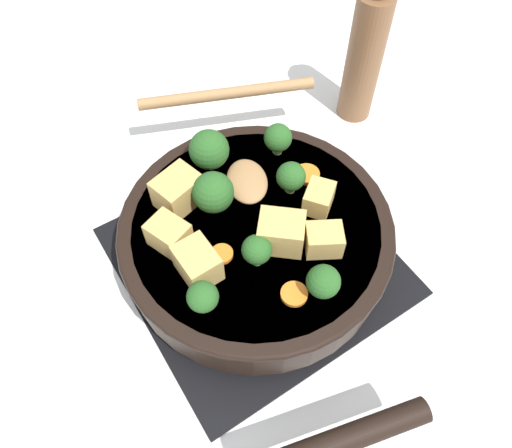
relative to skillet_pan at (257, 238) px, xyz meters
name	(u,v)px	position (x,y,z in m)	size (l,w,h in m)	color
ground_plane	(256,261)	(0.00, 0.00, -0.06)	(2.40, 2.40, 0.00)	white
front_burner_grate	(256,256)	(0.00, 0.00, -0.05)	(0.31, 0.31, 0.03)	black
skillet_pan	(257,238)	(0.00, 0.00, 0.00)	(0.31, 0.42, 0.06)	black
wooden_spoon	(235,128)	(-0.06, -0.14, 0.03)	(0.23, 0.23, 0.02)	#A87A4C
tofu_cube_center_large	(169,235)	(0.09, -0.03, 0.04)	(0.04, 0.03, 0.03)	tan
tofu_cube_near_handle	(324,240)	(-0.04, 0.06, 0.04)	(0.04, 0.03, 0.03)	tan
tofu_cube_east_chunk	(281,233)	(-0.01, 0.03, 0.04)	(0.05, 0.04, 0.04)	tan
tofu_cube_west_chunk	(178,191)	(0.06, -0.08, 0.05)	(0.05, 0.04, 0.04)	tan
tofu_cube_back_piece	(197,263)	(0.08, 0.02, 0.04)	(0.05, 0.04, 0.04)	tan
tofu_cube_front_piece	(319,198)	(-0.07, 0.02, 0.04)	(0.04, 0.03, 0.03)	tan
broccoli_floret_near_spoon	(278,138)	(-0.08, -0.08, 0.05)	(0.03, 0.03, 0.04)	#709956
broccoli_floret_center_top	(291,177)	(-0.06, -0.02, 0.05)	(0.03, 0.03, 0.04)	#709956
broccoli_floret_east_rim	(323,282)	(-0.01, 0.11, 0.05)	(0.03, 0.03, 0.04)	#709956
broccoli_floret_west_rim	(257,250)	(0.03, 0.04, 0.05)	(0.03, 0.03, 0.04)	#709956
broccoli_floret_north_edge	(203,297)	(0.10, 0.06, 0.05)	(0.03, 0.03, 0.04)	#709956
broccoli_floret_south_cluster	(212,148)	(0.00, -0.10, 0.06)	(0.05, 0.05, 0.05)	#709956
broccoli_floret_mid_floret	(213,193)	(0.03, -0.05, 0.05)	(0.05, 0.05, 0.05)	#709956
carrot_slice_orange_thin	(294,294)	(0.01, 0.09, 0.03)	(0.03, 0.03, 0.01)	orange
carrot_slice_near_center	(222,254)	(0.05, 0.01, 0.03)	(0.02, 0.02, 0.01)	orange
carrot_slice_edge_slice	(307,174)	(-0.09, -0.03, 0.03)	(0.03, 0.03, 0.01)	orange
pepper_mill	(365,55)	(-0.28, -0.15, 0.05)	(0.05, 0.05, 0.22)	brown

